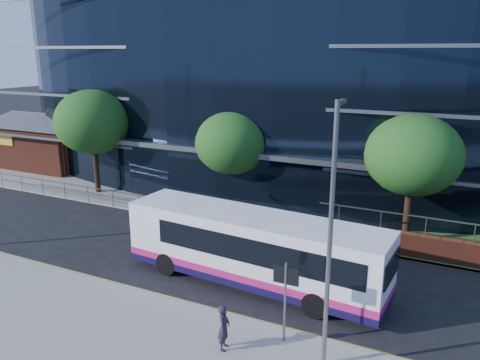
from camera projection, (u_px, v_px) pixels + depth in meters
The scene contains 15 objects.
ground at pixel (193, 293), 18.73m from camera, with size 200.00×200.00×0.00m, color black.
kerb at pixel (179, 303), 17.85m from camera, with size 80.00×0.25×0.16m, color gray.
yellow_line_outer at pixel (182, 302), 18.04m from camera, with size 80.00×0.08×0.01m, color gold.
yellow_line_inner at pixel (184, 300), 18.17m from camera, with size 80.00×0.08×0.01m, color gold.
far_forecourt at pixel (202, 197), 30.78m from camera, with size 50.00×8.00×0.10m, color gray.
glass_office at pixel (286, 69), 36.38m from camera, with size 44.00×23.10×16.00m.
brick_pavilion at pixel (51, 143), 39.15m from camera, with size 8.60×6.66×4.40m.
guard_railings at pixel (139, 199), 27.94m from camera, with size 24.00×0.05×1.10m.
street_sign at pixel (286, 285), 14.90m from camera, with size 0.85×0.09×2.80m.
tree_far_a at pixel (93, 122), 30.70m from camera, with size 4.95×4.95×6.98m.
tree_far_b at pixel (232, 143), 27.12m from camera, with size 4.29×4.29×6.05m.
tree_far_c at pixel (413, 155), 22.41m from camera, with size 4.62×4.62×6.51m.
streetlight_east at pixel (331, 232), 13.15m from camera, with size 0.15×0.77×8.00m.
city_bus at pixel (255, 249), 19.04m from camera, with size 11.23×3.35×3.00m.
pedestrian at pixel (224, 327), 14.80m from camera, with size 0.56×0.36×1.52m, color #271E2D.
Camera 1 is at (9.04, -14.35, 9.36)m, focal length 35.00 mm.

